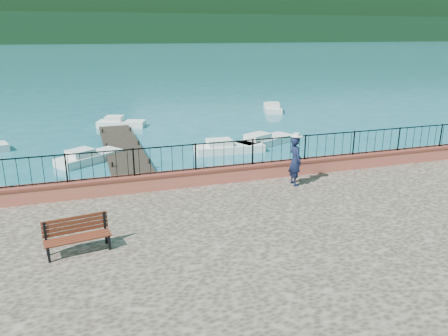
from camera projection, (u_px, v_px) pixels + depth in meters
ground at (238, 261)px, 13.07m from camera, size 2000.00×2000.00×0.00m
parapet at (204, 177)px, 15.98m from camera, size 28.00×0.46×0.58m
railing at (204, 156)px, 15.75m from camera, size 27.00×0.05×0.95m
dock at (126, 158)px, 23.31m from camera, size 2.00×16.00×0.30m
far_forest at (80, 29)px, 282.55m from camera, size 900.00×60.00×18.00m
foothills at (78, 11)px, 333.12m from camera, size 900.00×120.00×44.00m
companion_hill at (250, 38)px, 586.69m from camera, size 448.00×384.00×180.00m
park_bench at (78, 242)px, 11.02m from camera, size 1.67×0.76×0.90m
person at (295, 161)px, 15.75m from camera, size 0.45×0.67×1.81m
hat at (296, 135)px, 15.47m from camera, size 0.44×0.44×0.12m
boat_0 at (89, 154)px, 22.97m from camera, size 3.62×3.03×0.80m
boat_1 at (229, 145)px, 24.86m from camera, size 3.99×1.52×0.80m
boat_2 at (265, 138)px, 26.46m from camera, size 4.27×2.93×0.80m
boat_4 at (121, 121)px, 31.60m from camera, size 3.59×2.39×0.80m
boat_5 at (273, 106)px, 38.20m from camera, size 2.62×4.39×0.80m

